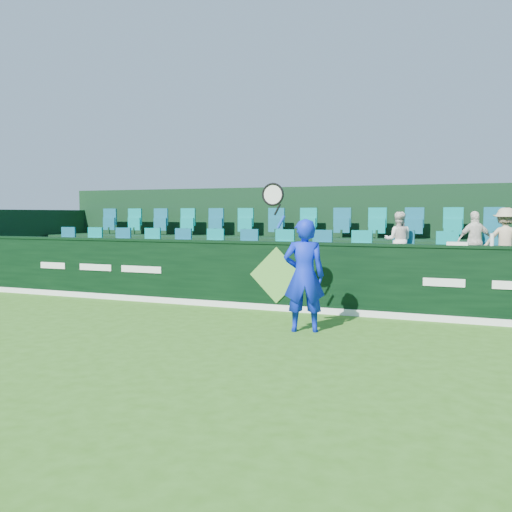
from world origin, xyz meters
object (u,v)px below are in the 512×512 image
at_px(tennis_player, 304,275).
at_px(spectator_middle, 475,241).
at_px(towel, 457,244).
at_px(spectator_left, 398,240).
at_px(drinks_bottle, 492,240).
at_px(spectator_right, 505,240).

height_order(tennis_player, spectator_middle, tennis_player).
distance_m(tennis_player, towel, 2.88).
xyz_separation_m(tennis_player, spectator_left, (1.06, 2.88, 0.45)).
bearing_deg(drinks_bottle, tennis_player, -147.68).
bearing_deg(spectator_right, tennis_player, 44.89).
bearing_deg(tennis_player, spectator_left, 69.81).
distance_m(spectator_right, towel, 1.37).
distance_m(spectator_right, drinks_bottle, 1.15).
bearing_deg(spectator_middle, towel, 53.27).
height_order(towel, drinks_bottle, drinks_bottle).
height_order(spectator_left, spectator_middle, spectator_middle).
distance_m(tennis_player, spectator_right, 4.20).
bearing_deg(tennis_player, spectator_middle, 49.17).
bearing_deg(towel, spectator_left, 136.29).
bearing_deg(towel, tennis_player, -141.72).
distance_m(spectator_middle, spectator_right, 0.53).
xyz_separation_m(spectator_left, drinks_bottle, (1.72, -1.12, 0.09)).
xyz_separation_m(spectator_middle, drinks_bottle, (0.29, -1.12, 0.08)).
relative_size(spectator_left, towel, 3.22).
xyz_separation_m(spectator_left, spectator_right, (1.96, 0.00, 0.04)).
height_order(tennis_player, drinks_bottle, tennis_player).
xyz_separation_m(spectator_middle, spectator_right, (0.53, 0.00, 0.03)).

